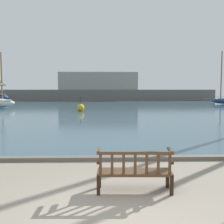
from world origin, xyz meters
name	(u,v)px	position (x,y,z in m)	size (l,w,h in m)	color
ground_plane	(116,216)	(0.00, 0.00, 0.00)	(160.00, 160.00, 0.00)	gray
harbor_water	(105,101)	(0.00, 44.00, 0.04)	(100.00, 80.00, 0.08)	#385666
quay_edge_kerb	(111,158)	(0.00, 3.85, 0.06)	(40.00, 0.30, 0.12)	#675F54
park_bench	(134,170)	(0.45, 1.15, 0.47)	(1.62, 0.57, 0.92)	black
channel_buoy	(81,108)	(-2.43, 22.05, 0.44)	(0.71, 0.71, 1.41)	gold
far_breakwater	(103,91)	(-0.39, 47.42, 1.88)	(40.55, 2.40, 5.30)	#66605B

